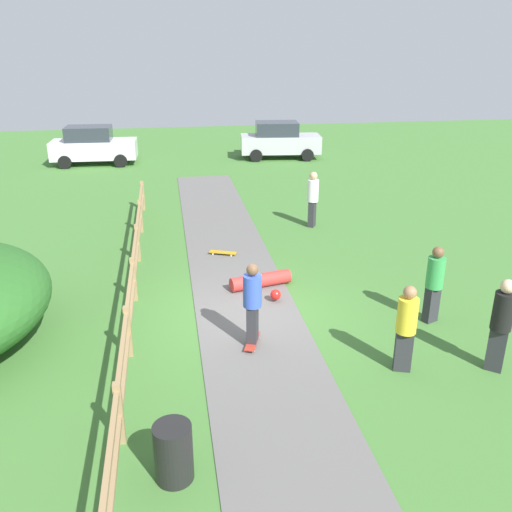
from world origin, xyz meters
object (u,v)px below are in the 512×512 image
object	(u,v)px
skateboard_loose	(223,252)
bystander_yellow	(406,325)
parked_car_silver	(279,140)
parked_car_white	(93,146)
bystander_black	(501,321)
skater_fallen	(262,281)
skater_riding	(252,301)
bystander_white	(313,196)
bystander_green	(434,281)
trash_bin	(173,452)

from	to	relation	value
skateboard_loose	bystander_yellow	size ratio (longest dim) A/B	0.46
parked_car_silver	parked_car_white	distance (m)	9.67
bystander_black	parked_car_white	size ratio (longest dim) A/B	0.44
skater_fallen	parked_car_white	bearing A→B (deg)	109.81
skater_riding	parked_car_white	world-z (taller)	parked_car_white
bystander_black	bystander_yellow	size ratio (longest dim) A/B	1.07
parked_car_white	bystander_white	bearing A→B (deg)	-54.01
skater_fallen	bystander_green	size ratio (longest dim) A/B	0.91
bystander_green	parked_car_silver	xyz separation A→B (m)	(0.37, 18.57, -0.03)
skater_fallen	bystander_black	size ratio (longest dim) A/B	0.87
skater_fallen	parked_car_silver	size ratio (longest dim) A/B	0.38
bystander_white	bystander_green	size ratio (longest dim) A/B	1.05
bystander_yellow	bystander_white	xyz separation A→B (m)	(0.53, 8.74, 0.08)
skateboard_loose	bystander_black	size ratio (longest dim) A/B	0.43
bystander_black	parked_car_silver	world-z (taller)	parked_car_silver
trash_bin	parked_car_white	world-z (taller)	parked_car_white
skateboard_loose	bystander_black	world-z (taller)	bystander_black
trash_bin	bystander_black	bearing A→B (deg)	16.51
skater_fallen	bystander_white	world-z (taller)	bystander_white
bystander_black	bystander_green	distance (m)	2.05
skateboard_loose	skater_riding	bearing A→B (deg)	-89.29
trash_bin	bystander_green	distance (m)	6.98
trash_bin	bystander_yellow	bearing A→B (deg)	25.59
trash_bin	bystander_yellow	size ratio (longest dim) A/B	0.51
bystander_yellow	bystander_white	size ratio (longest dim) A/B	0.94
bystander_white	parked_car_silver	bearing A→B (deg)	83.77
bystander_white	parked_car_white	size ratio (longest dim) A/B	0.44
bystander_white	parked_car_silver	size ratio (longest dim) A/B	0.43
bystander_green	parked_car_silver	distance (m)	18.57
skater_riding	skateboard_loose	size ratio (longest dim) A/B	2.20
skater_fallen	bystander_green	bearing A→B (deg)	-33.98
skateboard_loose	parked_car_silver	bearing A→B (deg)	71.73
bystander_green	parked_car_silver	world-z (taller)	parked_car_silver
parked_car_silver	parked_car_white	world-z (taller)	same
bystander_green	skater_fallen	bearing A→B (deg)	146.02
bystander_white	bystander_green	distance (m)	7.05
parked_car_white	bystander_black	bearing A→B (deg)	-64.97
bystander_black	bystander_yellow	bearing A→B (deg)	170.76
skater_riding	bystander_black	distance (m)	4.73
parked_car_white	trash_bin	bearing A→B (deg)	-81.14
bystander_black	bystander_green	world-z (taller)	bystander_black
trash_bin	skateboard_loose	bearing A→B (deg)	79.32
skateboard_loose	bystander_white	size ratio (longest dim) A/B	0.43
bystander_black	parked_car_white	world-z (taller)	parked_car_white
skater_riding	skateboard_loose	xyz separation A→B (m)	(-0.06, 5.17, -0.94)
bystander_black	parked_car_silver	size ratio (longest dim) A/B	0.43
skater_riding	bystander_green	distance (m)	4.13
skater_riding	bystander_black	xyz separation A→B (m)	(4.43, -1.65, 0.03)
skater_riding	parked_car_white	size ratio (longest dim) A/B	0.42
skater_riding	bystander_yellow	bearing A→B (deg)	-26.97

